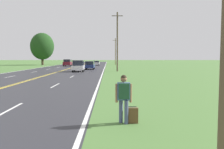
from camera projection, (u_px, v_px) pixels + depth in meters
name	position (u px, v px, depth m)	size (l,w,h in m)	color
hitchhiker_person	(124.00, 94.00, 8.22)	(0.58, 0.42, 1.71)	#475175
suitcase	(132.00, 115.00, 8.34)	(0.41, 0.16, 0.60)	brown
utility_pole_midground	(117.00, 41.00, 38.81)	(1.80, 0.24, 9.66)	brown
utility_pole_far	(115.00, 51.00, 73.74)	(1.80, 0.24, 8.20)	brown
tree_left_verge	(42.00, 46.00, 71.72)	(7.04, 7.04, 9.69)	#473828
car_white_suv_approaching	(78.00, 66.00, 38.26)	(1.91, 4.31, 1.84)	black
car_dark_blue_hatchback_mid_near	(90.00, 65.00, 45.79)	(1.75, 4.26, 1.57)	black
car_maroon_suv_mid_far	(68.00, 62.00, 63.25)	(2.11, 4.90, 1.78)	black
car_silver_sedan_receding	(96.00, 63.00, 69.07)	(1.77, 4.35, 1.30)	black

